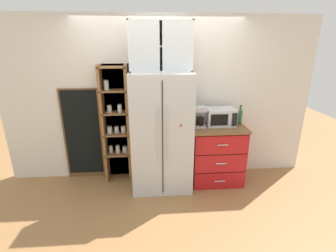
% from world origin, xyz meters
% --- Properties ---
extents(ground_plane, '(10.57, 10.57, 0.00)m').
position_xyz_m(ground_plane, '(0.00, 0.00, 0.00)').
color(ground_plane, '#9E7042').
extents(wall_back_cream, '(4.88, 0.10, 2.55)m').
position_xyz_m(wall_back_cream, '(0.00, 0.40, 1.27)').
color(wall_back_cream, silver).
rests_on(wall_back_cream, ground).
extents(refrigerator, '(0.88, 0.73, 1.77)m').
position_xyz_m(refrigerator, '(0.00, -0.00, 0.88)').
color(refrigerator, silver).
rests_on(refrigerator, ground).
extents(pantry_shelf_column, '(0.46, 0.30, 1.85)m').
position_xyz_m(pantry_shelf_column, '(-0.69, 0.28, 0.95)').
color(pantry_shelf_column, brown).
rests_on(pantry_shelf_column, ground).
extents(counter_cabinet, '(0.82, 0.62, 0.94)m').
position_xyz_m(counter_cabinet, '(0.87, 0.06, 0.47)').
color(counter_cabinet, red).
rests_on(counter_cabinet, ground).
extents(microwave, '(0.44, 0.33, 0.26)m').
position_xyz_m(microwave, '(0.91, 0.10, 1.07)').
color(microwave, silver).
rests_on(microwave, counter_cabinet).
extents(coffee_maker, '(0.17, 0.20, 0.31)m').
position_xyz_m(coffee_maker, '(0.58, 0.06, 1.09)').
color(coffee_maker, '#B7B7BC').
rests_on(coffee_maker, counter_cabinet).
extents(mug_navy, '(0.11, 0.07, 0.10)m').
position_xyz_m(mug_navy, '(0.88, 0.13, 0.98)').
color(mug_navy, navy).
rests_on(mug_navy, counter_cabinet).
extents(bottle_green, '(0.07, 0.07, 0.30)m').
position_xyz_m(bottle_green, '(1.23, 0.12, 1.07)').
color(bottle_green, '#285B33').
rests_on(bottle_green, counter_cabinet).
extents(upper_cabinet, '(0.84, 0.32, 0.66)m').
position_xyz_m(upper_cabinet, '(0.00, 0.04, 2.10)').
color(upper_cabinet, silver).
rests_on(upper_cabinet, refrigerator).
extents(chalkboard_menu, '(0.60, 0.04, 1.49)m').
position_xyz_m(chalkboard_menu, '(-1.24, 0.33, 0.75)').
color(chalkboard_menu, brown).
rests_on(chalkboard_menu, ground).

